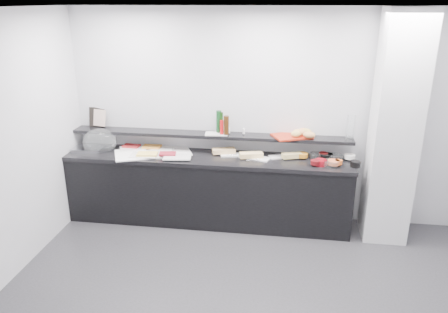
# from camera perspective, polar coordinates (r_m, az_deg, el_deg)

# --- Properties ---
(ground) EXTENTS (5.00, 5.00, 0.00)m
(ground) POSITION_cam_1_polar(r_m,az_deg,el_deg) (4.38, 3.23, -19.31)
(ground) COLOR #2D2D30
(ground) RESTS_ON ground
(back_wall) EXTENTS (5.00, 0.02, 2.70)m
(back_wall) POSITION_cam_1_polar(r_m,az_deg,el_deg) (5.58, 5.43, 5.05)
(back_wall) COLOR silver
(back_wall) RESTS_ON ground
(ceiling) EXTENTS (5.00, 5.00, 0.00)m
(ceiling) POSITION_cam_1_polar(r_m,az_deg,el_deg) (3.40, 4.15, 18.73)
(ceiling) COLOR white
(ceiling) RESTS_ON back_wall
(column) EXTENTS (0.50, 0.50, 2.70)m
(column) POSITION_cam_1_polar(r_m,az_deg,el_deg) (5.38, 21.39, 3.20)
(column) COLOR silver
(column) RESTS_ON ground
(buffet_cabinet) EXTENTS (3.60, 0.60, 0.85)m
(buffet_cabinet) POSITION_cam_1_polar(r_m,az_deg,el_deg) (5.68, -2.13, -4.49)
(buffet_cabinet) COLOR black
(buffet_cabinet) RESTS_ON ground
(counter_top) EXTENTS (3.62, 0.62, 0.05)m
(counter_top) POSITION_cam_1_polar(r_m,az_deg,el_deg) (5.51, -2.19, -0.22)
(counter_top) COLOR black
(counter_top) RESTS_ON buffet_cabinet
(wall_shelf) EXTENTS (3.60, 0.25, 0.04)m
(wall_shelf) POSITION_cam_1_polar(r_m,az_deg,el_deg) (5.60, -1.90, 2.84)
(wall_shelf) COLOR black
(wall_shelf) RESTS_ON back_wall
(cloche_base) EXTENTS (0.40, 0.27, 0.04)m
(cloche_base) POSITION_cam_1_polar(r_m,az_deg,el_deg) (5.99, -17.33, 0.96)
(cloche_base) COLOR #BABDC2
(cloche_base) RESTS_ON counter_top
(cloche_dome) EXTENTS (0.51, 0.44, 0.34)m
(cloche_dome) POSITION_cam_1_polar(r_m,az_deg,el_deg) (5.91, -15.91, 1.92)
(cloche_dome) COLOR white
(cloche_dome) RESTS_ON cloche_base
(linen_runner) EXTENTS (1.05, 0.79, 0.01)m
(linen_runner) POSITION_cam_1_polar(r_m,az_deg,el_deg) (5.68, -9.26, 0.49)
(linen_runner) COLOR white
(linen_runner) RESTS_ON counter_top
(platter_meat_a) EXTENTS (0.38, 0.33, 0.01)m
(platter_meat_a) POSITION_cam_1_polar(r_m,az_deg,el_deg) (5.86, -11.86, 1.07)
(platter_meat_a) COLOR white
(platter_meat_a) RESTS_ON linen_runner
(food_meat_a) EXTENTS (0.22, 0.15, 0.02)m
(food_meat_a) POSITION_cam_1_polar(r_m,az_deg,el_deg) (5.90, -12.01, 1.36)
(food_meat_a) COLOR maroon
(food_meat_a) RESTS_ON platter_meat_a
(platter_salmon) EXTENTS (0.30, 0.21, 0.01)m
(platter_salmon) POSITION_cam_1_polar(r_m,az_deg,el_deg) (5.73, -8.19, 0.86)
(platter_salmon) COLOR white
(platter_salmon) RESTS_ON linen_runner
(food_salmon) EXTENTS (0.24, 0.15, 0.02)m
(food_salmon) POSITION_cam_1_polar(r_m,az_deg,el_deg) (5.82, -9.40, 1.28)
(food_salmon) COLOR orange
(food_salmon) RESTS_ON platter_salmon
(platter_cheese) EXTENTS (0.35, 0.25, 0.01)m
(platter_cheese) POSITION_cam_1_polar(r_m,az_deg,el_deg) (5.57, -10.43, 0.18)
(platter_cheese) COLOR white
(platter_cheese) RESTS_ON linen_runner
(food_cheese) EXTENTS (0.27, 0.19, 0.02)m
(food_cheese) POSITION_cam_1_polar(r_m,az_deg,el_deg) (5.55, -9.99, 0.33)
(food_cheese) COLOR #FFDC63
(food_cheese) RESTS_ON platter_cheese
(platter_meat_b) EXTENTS (0.37, 0.27, 0.01)m
(platter_meat_b) POSITION_cam_1_polar(r_m,az_deg,el_deg) (5.44, -6.12, -0.06)
(platter_meat_b) COLOR silver
(platter_meat_b) RESTS_ON linen_runner
(food_meat_b) EXTENTS (0.22, 0.16, 0.02)m
(food_meat_b) POSITION_cam_1_polar(r_m,az_deg,el_deg) (5.52, -7.38, 0.37)
(food_meat_b) COLOR maroon
(food_meat_b) RESTS_ON platter_meat_b
(sandwich_plate_left) EXTENTS (0.34, 0.19, 0.01)m
(sandwich_plate_left) POSITION_cam_1_polar(r_m,az_deg,el_deg) (5.53, 1.24, 0.21)
(sandwich_plate_left) COLOR white
(sandwich_plate_left) RESTS_ON counter_top
(sandwich_food_left) EXTENTS (0.31, 0.20, 0.06)m
(sandwich_food_left) POSITION_cam_1_polar(r_m,az_deg,el_deg) (5.57, -0.03, 0.76)
(sandwich_food_left) COLOR #E3B777
(sandwich_food_left) RESTS_ON sandwich_plate_left
(tongs_left) EXTENTS (0.15, 0.07, 0.01)m
(tongs_left) POSITION_cam_1_polar(r_m,az_deg,el_deg) (5.50, 1.13, 0.21)
(tongs_left) COLOR #BABDC2
(tongs_left) RESTS_ON sandwich_plate_left
(sandwich_plate_mid) EXTENTS (0.40, 0.26, 0.01)m
(sandwich_plate_mid) POSITION_cam_1_polar(r_m,az_deg,el_deg) (5.45, 4.06, -0.16)
(sandwich_plate_mid) COLOR white
(sandwich_plate_mid) RESTS_ON counter_top
(sandwich_food_mid) EXTENTS (0.31, 0.18, 0.06)m
(sandwich_food_mid) POSITION_cam_1_polar(r_m,az_deg,el_deg) (5.42, 3.58, 0.19)
(sandwich_food_mid) COLOR #E8C379
(sandwich_food_mid) RESTS_ON sandwich_plate_mid
(tongs_mid) EXTENTS (0.15, 0.07, 0.01)m
(tongs_mid) POSITION_cam_1_polar(r_m,az_deg,el_deg) (5.34, 3.75, -0.44)
(tongs_mid) COLOR silver
(tongs_mid) RESTS_ON sandwich_plate_mid
(sandwich_plate_right) EXTENTS (0.32, 0.22, 0.01)m
(sandwich_plate_right) POSITION_cam_1_polar(r_m,az_deg,el_deg) (5.52, 7.46, -0.02)
(sandwich_plate_right) COLOR white
(sandwich_plate_right) RESTS_ON counter_top
(sandwich_food_right) EXTENTS (0.26, 0.17, 0.06)m
(sandwich_food_right) POSITION_cam_1_polar(r_m,az_deg,el_deg) (5.46, 8.85, 0.12)
(sandwich_food_right) COLOR #D3BE6E
(sandwich_food_right) RESTS_ON sandwich_plate_right
(tongs_right) EXTENTS (0.16, 0.03, 0.01)m
(tongs_right) POSITION_cam_1_polar(r_m,az_deg,el_deg) (5.47, 8.45, -0.10)
(tongs_right) COLOR #AFB1B6
(tongs_right) RESTS_ON sandwich_plate_right
(bowl_glass_fruit) EXTENTS (0.16, 0.16, 0.07)m
(bowl_glass_fruit) POSITION_cam_1_polar(r_m,az_deg,el_deg) (5.54, 11.90, 0.11)
(bowl_glass_fruit) COLOR white
(bowl_glass_fruit) RESTS_ON counter_top
(fill_glass_fruit) EXTENTS (0.16, 0.16, 0.05)m
(fill_glass_fruit) POSITION_cam_1_polar(r_m,az_deg,el_deg) (5.50, 10.21, 0.19)
(fill_glass_fruit) COLOR orange
(fill_glass_fruit) RESTS_ON bowl_glass_fruit
(bowl_black_jam) EXTENTS (0.19, 0.19, 0.07)m
(bowl_black_jam) POSITION_cam_1_polar(r_m,az_deg,el_deg) (5.54, 13.23, -0.00)
(bowl_black_jam) COLOR black
(bowl_black_jam) RESTS_ON counter_top
(fill_black_jam) EXTENTS (0.12, 0.12, 0.05)m
(fill_black_jam) POSITION_cam_1_polar(r_m,az_deg,el_deg) (5.56, 12.86, 0.24)
(fill_black_jam) COLOR #5E0D0D
(fill_black_jam) RESTS_ON bowl_black_jam
(bowl_glass_cream) EXTENTS (0.23, 0.23, 0.07)m
(bowl_glass_cream) POSITION_cam_1_polar(r_m,az_deg,el_deg) (5.53, 14.35, -0.13)
(bowl_glass_cream) COLOR white
(bowl_glass_cream) RESTS_ON counter_top
(fill_glass_cream) EXTENTS (0.14, 0.14, 0.05)m
(fill_glass_cream) POSITION_cam_1_polar(r_m,az_deg,el_deg) (5.58, 16.10, 0.01)
(fill_glass_cream) COLOR white
(fill_glass_cream) RESTS_ON bowl_glass_cream
(bowl_red_jam) EXTENTS (0.16, 0.16, 0.07)m
(bowl_red_jam) POSITION_cam_1_polar(r_m,az_deg,el_deg) (5.32, 12.53, -0.77)
(bowl_red_jam) COLOR maroon
(bowl_red_jam) RESTS_ON counter_top
(fill_red_jam) EXTENTS (0.12, 0.12, 0.05)m
(fill_red_jam) POSITION_cam_1_polar(r_m,az_deg,el_deg) (5.28, 11.81, -0.76)
(fill_red_jam) COLOR #530B0F
(fill_red_jam) RESTS_ON bowl_red_jam
(bowl_glass_salmon) EXTENTS (0.23, 0.23, 0.07)m
(bowl_glass_salmon) POSITION_cam_1_polar(r_m,az_deg,el_deg) (5.31, 13.74, -0.92)
(bowl_glass_salmon) COLOR white
(bowl_glass_salmon) RESTS_ON counter_top
(fill_glass_salmon) EXTENTS (0.17, 0.17, 0.05)m
(fill_glass_salmon) POSITION_cam_1_polar(r_m,az_deg,el_deg) (5.32, 14.13, -0.75)
(fill_glass_salmon) COLOR #CF5E32
(fill_glass_salmon) RESTS_ON bowl_glass_salmon
(bowl_black_fruit) EXTENTS (0.14, 0.14, 0.07)m
(bowl_black_fruit) POSITION_cam_1_polar(r_m,az_deg,el_deg) (5.38, 16.78, -0.93)
(bowl_black_fruit) COLOR black
(bowl_black_fruit) RESTS_ON counter_top
(fill_black_fruit) EXTENTS (0.09, 0.09, 0.05)m
(fill_black_fruit) POSITION_cam_1_polar(r_m,az_deg,el_deg) (5.35, 14.73, -0.72)
(fill_black_fruit) COLOR orange
(fill_black_fruit) RESTS_ON bowl_black_fruit
(framed_print) EXTENTS (0.22, 0.08, 0.26)m
(framed_print) POSITION_cam_1_polar(r_m,az_deg,el_deg) (6.12, -16.23, 4.98)
(framed_print) COLOR black
(framed_print) RESTS_ON wall_shelf
(print_art) EXTENTS (0.19, 0.09, 0.22)m
(print_art) POSITION_cam_1_polar(r_m,az_deg,el_deg) (6.06, -15.95, 4.88)
(print_art) COLOR #CAA092
(print_art) RESTS_ON framed_print
(condiment_tray) EXTENTS (0.30, 0.21, 0.01)m
(condiment_tray) POSITION_cam_1_polar(r_m,az_deg,el_deg) (5.56, -0.99, 2.99)
(condiment_tray) COLOR silver
(condiment_tray) RESTS_ON wall_shelf
(bottle_green_a) EXTENTS (0.07, 0.07, 0.26)m
(bottle_green_a) POSITION_cam_1_polar(r_m,az_deg,el_deg) (5.57, -0.41, 4.48)
(bottle_green_a) COLOR black
(bottle_green_a) RESTS_ON condiment_tray
(bottle_brown) EXTENTS (0.07, 0.07, 0.24)m
(bottle_brown) POSITION_cam_1_polar(r_m,az_deg,el_deg) (5.47, 0.30, 4.10)
(bottle_brown) COLOR #331C09
(bottle_brown) RESTS_ON condiment_tray
(bottle_green_b) EXTENTS (0.07, 0.07, 0.28)m
(bottle_green_b) POSITION_cam_1_polar(r_m,az_deg,el_deg) (5.57, -0.68, 4.60)
(bottle_green_b) COLOR #0F3918
(bottle_green_b) RESTS_ON condiment_tray
(bottle_hot) EXTENTS (0.05, 0.05, 0.18)m
(bottle_hot) POSITION_cam_1_polar(r_m,az_deg,el_deg) (5.49, -0.30, 3.84)
(bottle_hot) COLOR red
(bottle_hot) RESTS_ON condiment_tray
(shaker_salt) EXTENTS (0.04, 0.04, 0.07)m
(shaker_salt) POSITION_cam_1_polar(r_m,az_deg,el_deg) (5.56, 0.62, 3.46)
(shaker_salt) COLOR white
(shaker_salt) RESTS_ON condiment_tray
(shaker_pepper) EXTENTS (0.04, 0.04, 0.07)m
(shaker_pepper) POSITION_cam_1_polar(r_m,az_deg,el_deg) (5.53, 2.59, 3.33)
(shaker_pepper) COLOR white
(shaker_pepper) RESTS_ON condiment_tray
(bread_tray) EXTENTS (0.55, 0.48, 0.02)m
(bread_tray) POSITION_cam_1_polar(r_m,az_deg,el_deg) (5.51, 8.84, 2.66)
(bread_tray) COLOR #AA2712
(bread_tray) RESTS_ON wall_shelf
(bread_roll_n) EXTENTS (0.15, 0.12, 0.08)m
(bread_roll_n) POSITION_cam_1_polar(r_m,az_deg,el_deg) (5.56, 10.29, 3.29)
(bread_roll_n) COLOR #D48451
(bread_roll_n) RESTS_ON bread_tray
(bread_roll_ne) EXTENTS (0.17, 0.13, 0.08)m
(bread_roll_ne) POSITION_cam_1_polar(r_m,az_deg,el_deg) (5.55, 10.58, 3.22)
(bread_roll_ne) COLOR #B79546
(bread_roll_ne) RESTS_ON bread_tray
(bread_roll_sw) EXTENTS (0.13, 0.09, 0.08)m
(bread_roll_sw) POSITION_cam_1_polar(r_m,az_deg,el_deg) (5.42, 9.34, 2.91)
(bread_roll_sw) COLOR tan
(bread_roll_sw) RESTS_ON bread_tray
(bread_roll_se) EXTENTS (0.16, 0.11, 0.08)m
(bread_roll_se) POSITION_cam_1_polar(r_m,az_deg,el_deg) (5.42, 11.08, 2.79)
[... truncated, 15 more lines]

